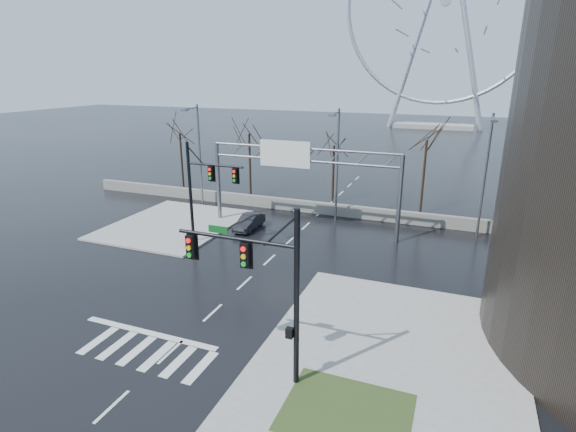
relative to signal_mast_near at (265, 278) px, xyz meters
The scene contains 18 objects.
ground 8.15m from the signal_mast_near, 141.85° to the left, with size 260.00×260.00×0.00m, color black.
sidewalk_right_ext 9.12m from the signal_mast_near, 51.18° to the left, with size 12.00×10.00×0.15m, color gray.
sidewalk_far 23.25m from the signal_mast_near, 135.18° to the left, with size 10.00×12.00×0.15m, color gray.
grass_strip 6.17m from the signal_mast_near, 13.99° to the right, with size 5.00×4.00×0.02m, color #2D421B.
barrier_wall 24.96m from the signal_mast_near, 102.07° to the left, with size 52.00×0.50×1.10m, color slate.
signal_mast_near is the anchor object (origin of this frame).
signal_mast_far 17.03m from the signal_mast_near, 130.26° to the left, with size 4.72×0.41×8.00m.
sign_gantry 19.79m from the signal_mast_near, 106.19° to the left, with size 16.36×0.40×7.60m.
streetlight_left 28.07m from the signal_mast_near, 127.67° to the left, with size 0.50×2.55×10.00m.
streetlight_mid 22.44m from the signal_mast_near, 98.05° to the left, with size 0.50×2.55×10.00m.
streetlight_right 23.92m from the signal_mast_near, 68.25° to the left, with size 0.50×2.55×10.00m.
tree_far_left 36.36m from the signal_mast_near, 129.53° to the left, with size 3.50×3.50×7.00m.
tree_left 30.98m from the signal_mast_near, 117.18° to the left, with size 3.75×3.75×7.50m.
tree_center 29.00m from the signal_mast_near, 100.21° to the left, with size 3.25×3.25×6.50m.
tree_right 27.84m from the signal_mast_near, 82.02° to the left, with size 3.90×3.90×7.80m.
tree_far_right 30.45m from the signal_mast_near, 67.07° to the left, with size 3.40×3.40×6.80m.
ferris_wheel 101.29m from the signal_mast_near, 90.08° to the left, with size 45.00×6.00×50.91m.
car 20.36m from the signal_mast_near, 118.29° to the left, with size 1.35×3.87×1.27m, color black.
Camera 1 is at (12.10, -19.33, 12.96)m, focal length 28.00 mm.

